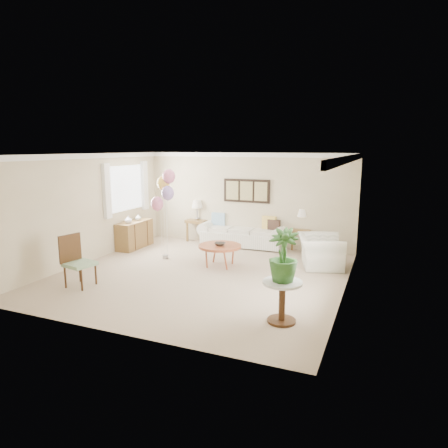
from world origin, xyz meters
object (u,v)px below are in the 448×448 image
(sofa, at_px, (244,233))
(armchair, at_px, (320,251))
(balloon_cluster, at_px, (164,190))
(coffee_table, at_px, (220,247))
(accent_chair, at_px, (77,260))

(sofa, xyz_separation_m, armchair, (2.34, -1.28, -0.00))
(sofa, bearing_deg, balloon_cluster, -122.99)
(coffee_table, bearing_deg, balloon_cluster, 176.99)
(coffee_table, bearing_deg, accent_chair, -132.17)
(coffee_table, relative_size, armchair, 0.90)
(balloon_cluster, bearing_deg, armchair, 11.90)
(armchair, height_order, balloon_cluster, balloon_cluster)
(sofa, distance_m, balloon_cluster, 2.81)
(armchair, distance_m, accent_chair, 5.34)
(sofa, distance_m, coffee_table, 2.14)
(accent_chair, distance_m, balloon_cluster, 2.76)
(armchair, bearing_deg, sofa, 44.88)
(armchair, relative_size, accent_chair, 1.07)
(sofa, height_order, balloon_cluster, balloon_cluster)
(sofa, relative_size, armchair, 2.26)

